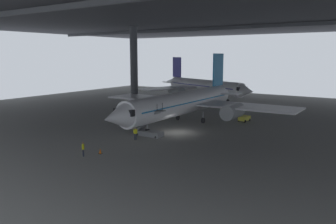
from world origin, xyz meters
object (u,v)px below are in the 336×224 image
(boarding_stairs, at_px, (150,131))
(baggage_tug, at_px, (244,118))
(airplane_main, at_px, (184,103))
(traffic_cone_orange, at_px, (100,151))
(airplane_distant, at_px, (203,86))
(crew_worker_near_nose, at_px, (83,148))
(crew_worker_by_stairs, at_px, (135,133))

(boarding_stairs, relative_size, baggage_tug, 1.98)
(airplane_main, xyz_separation_m, traffic_cone_orange, (1.08, -19.69, -3.10))
(airplane_distant, height_order, traffic_cone_orange, airplane_distant)
(traffic_cone_orange, bearing_deg, airplane_main, 93.15)
(boarding_stairs, xyz_separation_m, crew_worker_near_nose, (-0.29, -11.61, 0.17))
(crew_worker_near_nose, xyz_separation_m, baggage_tug, (7.08, 28.53, -0.37))
(crew_worker_by_stairs, distance_m, baggage_tug, 20.88)
(crew_worker_by_stairs, height_order, traffic_cone_orange, crew_worker_by_stairs)
(crew_worker_near_nose, distance_m, baggage_tug, 29.40)
(crew_worker_near_nose, bearing_deg, boarding_stairs, 88.59)
(traffic_cone_orange, bearing_deg, boarding_stairs, 92.89)
(airplane_main, distance_m, crew_worker_near_nose, 21.58)
(airplane_main, relative_size, boarding_stairs, 7.69)
(crew_worker_by_stairs, bearing_deg, airplane_main, 91.33)
(boarding_stairs, height_order, crew_worker_near_nose, boarding_stairs)
(traffic_cone_orange, bearing_deg, crew_worker_near_nose, -114.16)
(crew_worker_near_nose, bearing_deg, crew_worker_by_stairs, 90.04)
(airplane_distant, distance_m, baggage_tug, 29.60)
(boarding_stairs, relative_size, crew_worker_near_nose, 2.89)
(crew_worker_near_nose, xyz_separation_m, traffic_cone_orange, (0.78, 1.75, -0.61))
(airplane_main, xyz_separation_m, baggage_tug, (7.37, 7.09, -2.86))
(crew_worker_near_nose, relative_size, baggage_tug, 0.68)
(airplane_main, relative_size, crew_worker_near_nose, 22.25)
(airplane_distant, bearing_deg, airplane_main, -67.29)
(airplane_main, height_order, airplane_distant, airplane_main)
(crew_worker_by_stairs, bearing_deg, crew_worker_near_nose, -89.96)
(airplane_distant, bearing_deg, boarding_stairs, -71.84)
(boarding_stairs, bearing_deg, crew_worker_near_nose, -91.41)
(traffic_cone_orange, distance_m, baggage_tug, 27.51)
(crew_worker_by_stairs, bearing_deg, baggage_tug, 70.17)
(airplane_distant, bearing_deg, crew_worker_near_nose, -76.13)
(boarding_stairs, xyz_separation_m, baggage_tug, (6.79, 16.92, -0.20))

